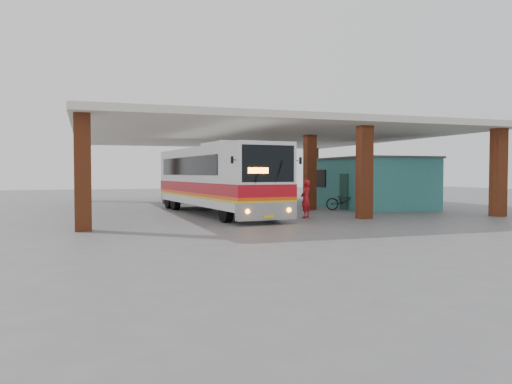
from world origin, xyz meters
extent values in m
plane|color=#515154|center=(0.00, 0.00, 0.00)|extent=(90.00, 90.00, 0.00)
cube|color=#934120|center=(3.00, -3.00, 2.17)|extent=(0.60, 0.60, 4.35)
cube|color=#934120|center=(3.00, 3.00, 2.17)|extent=(0.60, 0.60, 4.35)
cube|color=#934120|center=(3.00, 9.00, 2.17)|extent=(0.60, 0.60, 4.35)
cube|color=#934120|center=(-9.50, -4.00, 2.17)|extent=(0.60, 0.60, 4.35)
cube|color=#934120|center=(-9.50, 17.00, 2.17)|extent=(0.60, 0.60, 4.35)
cube|color=#934120|center=(10.00, -4.00, 2.17)|extent=(0.60, 0.60, 4.35)
cube|color=#934120|center=(10.00, 17.00, 2.17)|extent=(0.60, 0.60, 4.35)
cube|color=beige|center=(0.50, 6.50, 4.50)|extent=(21.00, 23.00, 0.30)
cube|color=#2E736C|center=(7.50, 4.00, 1.50)|extent=(5.00, 8.00, 3.00)
cube|color=#454545|center=(7.50, 4.00, 3.05)|extent=(5.20, 8.20, 0.12)
cube|color=#163C33|center=(4.98, 2.50, 1.05)|extent=(0.08, 0.95, 2.10)
cube|color=black|center=(4.98, 5.50, 1.80)|extent=(0.08, 1.20, 1.00)
cube|color=black|center=(4.95, 5.50, 1.80)|extent=(0.04, 1.30, 1.10)
cube|color=silver|center=(-2.96, 1.86, 1.99)|extent=(3.88, 12.77, 2.93)
cube|color=silver|center=(-2.86, 0.82, 3.56)|extent=(1.57, 3.25, 0.26)
cube|color=gray|center=(-2.35, -4.20, 0.58)|extent=(2.67, 0.68, 0.73)
cube|color=#B20C17|center=(-2.96, 1.86, 1.41)|extent=(3.92, 12.78, 0.52)
cube|color=#F5480D|center=(-2.96, 1.86, 1.08)|extent=(3.92, 12.78, 0.14)
cube|color=yellow|center=(-2.96, 1.86, 0.96)|extent=(3.92, 12.78, 0.10)
cube|color=black|center=(-2.33, -4.35, 2.54)|extent=(2.37, 0.34, 1.52)
cube|color=black|center=(-4.36, 2.56, 2.51)|extent=(1.00, 9.39, 0.94)
cube|color=black|center=(-1.73, 2.83, 2.51)|extent=(1.00, 9.39, 0.94)
cube|color=#FF5905|center=(-2.79, -4.46, 2.25)|extent=(0.89, 0.14, 0.23)
sphere|color=orange|center=(-3.26, -4.51, 0.61)|extent=(0.19, 0.19, 0.19)
sphere|color=orange|center=(-1.39, -4.32, 0.61)|extent=(0.19, 0.19, 0.19)
cube|color=yellow|center=(-2.32, -4.43, 0.37)|extent=(0.47, 0.08, 0.13)
cylinder|color=black|center=(-3.64, -2.63, 0.52)|extent=(0.44, 1.08, 1.05)
cylinder|color=black|center=(-1.39, -2.40, 0.52)|extent=(0.44, 1.08, 1.05)
cylinder|color=black|center=(-4.46, 5.40, 0.52)|extent=(0.44, 1.08, 1.05)
cylinder|color=black|center=(-2.21, 5.63, 0.52)|extent=(0.44, 1.08, 1.05)
cylinder|color=black|center=(-4.60, 6.75, 0.52)|extent=(0.44, 1.08, 1.05)
cylinder|color=black|center=(-2.35, 6.98, 0.52)|extent=(0.44, 1.08, 1.05)
imported|color=black|center=(4.70, 1.94, 0.55)|extent=(2.23, 1.50, 1.11)
imported|color=red|center=(0.57, -1.73, 0.91)|extent=(0.79, 0.76, 1.82)
cube|color=red|center=(4.63, 7.10, 0.24)|extent=(0.47, 0.47, 0.06)
cube|color=red|center=(4.82, 7.09, 0.52)|extent=(0.09, 0.44, 0.62)
cylinder|color=black|center=(4.45, 6.94, 0.10)|extent=(0.03, 0.03, 0.21)
cylinder|color=black|center=(4.80, 6.91, 0.10)|extent=(0.03, 0.03, 0.21)
cylinder|color=black|center=(4.47, 7.29, 0.10)|extent=(0.03, 0.03, 0.21)
cylinder|color=black|center=(4.82, 7.26, 0.10)|extent=(0.03, 0.03, 0.21)
camera|label=1|loc=(-9.44, -23.47, 2.15)|focal=35.00mm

